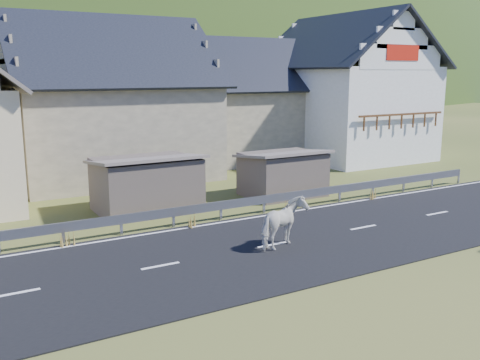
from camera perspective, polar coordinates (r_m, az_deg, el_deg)
ground at (r=17.97m, az=3.53°, el=-7.01°), size 160.00×160.00×0.00m
road at (r=17.96m, az=3.54°, el=-6.95°), size 60.00×7.00×0.04m
lane_markings at (r=17.96m, az=3.54°, el=-6.87°), size 60.00×6.60×0.01m
guardrail at (r=20.85m, az=-2.05°, el=-2.78°), size 28.10×0.09×0.75m
shed_left at (r=22.46m, az=-9.96°, el=-0.51°), size 4.30×3.30×2.40m
shed_right at (r=24.98m, az=4.57°, el=0.60°), size 3.80×2.90×2.20m
house_stone_a at (r=30.40m, az=-14.03°, el=9.13°), size 10.80×9.80×8.90m
house_stone_b at (r=36.27m, az=0.61°, el=9.15°), size 9.80×8.80×8.10m
house_white at (r=37.32m, az=11.11°, el=10.27°), size 8.80×10.80×9.70m
horse at (r=17.54m, az=4.69°, el=-4.60°), size 1.56×2.10×1.61m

